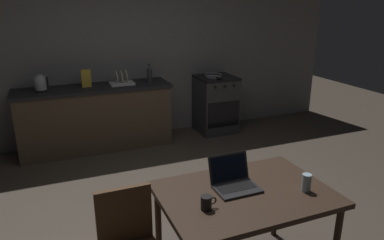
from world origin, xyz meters
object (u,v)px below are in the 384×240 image
Objects in this scene: bottle at (150,74)px; frying_pan at (214,76)px; stove_oven at (216,104)px; laptop at (234,182)px; dining_table at (245,201)px; cereal_box at (86,78)px; drinking_glass at (306,183)px; electric_kettle at (40,83)px; coffee_mug at (207,203)px; dish_rack at (122,81)px.

frying_pan is (1.05, 0.02, -0.11)m from bottle.
laptop reaches higher than stove_oven.
dining_table is 3.25m from cereal_box.
dining_table is (-1.29, -3.13, 0.22)m from stove_oven.
frying_pan is at bearing 75.87° from drinking_glass.
dining_table is 5.51× the size of electric_kettle.
laptop is (-0.04, 0.09, 0.12)m from dining_table.
stove_oven is 0.75× the size of dining_table.
dish_rack is at bearing 87.77° from coffee_mug.
bottle is at bearing 94.10° from drinking_glass.
dining_table is 3.15m from dish_rack.
bottle is at bearing 86.72° from dining_table.
dining_table is 3.11m from bottle.
dish_rack is at bearing 80.91° from laptop.
bottle reaches higher than drinking_glass.
electric_kettle reaches higher than dish_rack.
dining_table is 3.35m from frying_pan.
bottle reaches higher than frying_pan.
electric_kettle is at bearing -180.00° from dish_rack.
bottle is 1.06m from frying_pan.
coffee_mug is at bearing -92.23° from dish_rack.
cereal_box reaches higher than electric_kettle.
dish_rack reaches higher than laptop.
frying_pan reaches higher than drinking_glass.
laptop reaches higher than coffee_mug.
laptop is 2.42× the size of drinking_glass.
stove_oven is at bearing 63.05° from coffee_mug.
coffee_mug is at bearing -99.48° from bottle.
electric_kettle is 0.60m from cereal_box.
laptop is at bearing -86.53° from dish_rack.
laptop is at bearing -94.22° from bottle.
laptop is 3.30m from electric_kettle.
electric_kettle is (-2.60, 0.00, 0.56)m from stove_oven.
frying_pan is 3.97× the size of coffee_mug.
dining_table is at bearing -93.28° from bottle.
cereal_box is at bearing 96.37° from coffee_mug.
coffee_mug is (-1.58, -3.20, -0.14)m from frying_pan.
frying_pan is at bearing -156.62° from stove_oven.
coffee_mug is at bearing -161.20° from laptop.
coffee_mug is 3.28m from cereal_box.
dining_table is 3.60× the size of dish_rack.
dining_table is 4.38× the size of bottle.
drinking_glass is 0.54× the size of cereal_box.
coffee_mug is at bearing -116.95° from stove_oven.
drinking_glass is 3.35m from dish_rack.
cereal_box reaches higher than dining_table.
cereal_box is (-1.13, 3.30, 0.22)m from drinking_glass.
laptop is 0.36m from coffee_mug.
drinking_glass reaches higher than dining_table.
frying_pan is at bearing 68.40° from dining_table.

